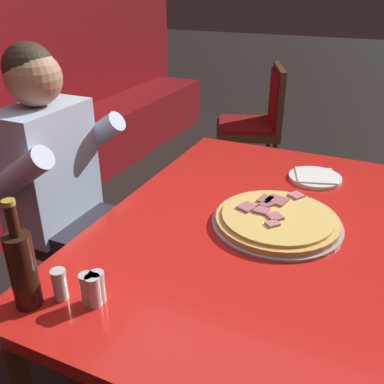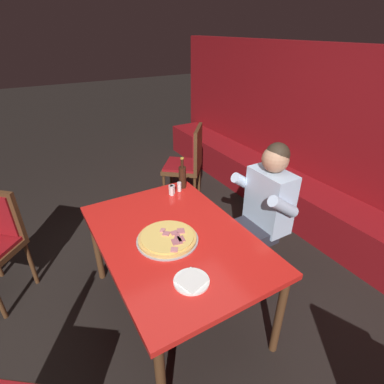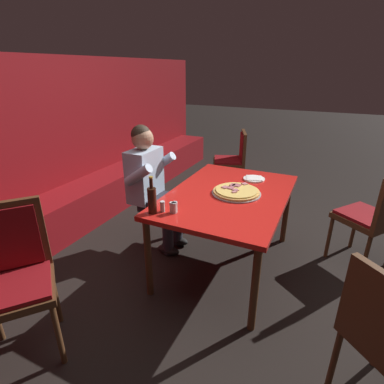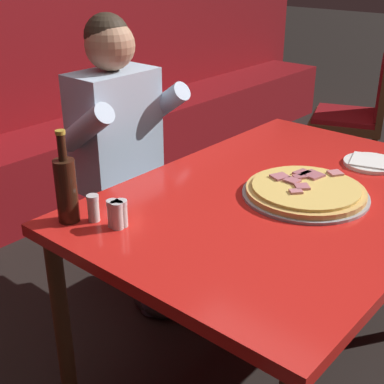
# 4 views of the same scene
# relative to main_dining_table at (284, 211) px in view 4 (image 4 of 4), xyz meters

# --- Properties ---
(ground_plane) EXTENTS (24.00, 24.00, 0.00)m
(ground_plane) POSITION_rel_main_dining_table_xyz_m (0.00, 0.00, -0.67)
(ground_plane) COLOR black
(booth_bench) EXTENTS (6.46, 0.48, 0.46)m
(booth_bench) POSITION_rel_main_dining_table_xyz_m (0.00, 1.86, -0.44)
(booth_bench) COLOR maroon
(booth_bench) RESTS_ON ground_plane
(main_dining_table) EXTENTS (1.45, 0.99, 0.74)m
(main_dining_table) POSITION_rel_main_dining_table_xyz_m (0.00, 0.00, 0.00)
(main_dining_table) COLOR #4C2D19
(main_dining_table) RESTS_ON ground_plane
(pizza) EXTENTS (0.43, 0.43, 0.05)m
(pizza) POSITION_rel_main_dining_table_xyz_m (0.02, -0.06, 0.09)
(pizza) COLOR #9E9EA3
(pizza) RESTS_ON main_dining_table
(plate_white_paper) EXTENTS (0.21, 0.21, 0.02)m
(plate_white_paper) POSITION_rel_main_dining_table_xyz_m (0.44, -0.11, 0.08)
(plate_white_paper) COLOR white
(plate_white_paper) RESTS_ON main_dining_table
(beer_bottle) EXTENTS (0.07, 0.07, 0.29)m
(beer_bottle) POSITION_rel_main_dining_table_xyz_m (-0.61, 0.40, 0.18)
(beer_bottle) COLOR black
(beer_bottle) RESTS_ON main_dining_table
(shaker_red_pepper_flakes) EXTENTS (0.04, 0.04, 0.09)m
(shaker_red_pepper_flakes) POSITION_rel_main_dining_table_xyz_m (-0.56, 0.34, 0.11)
(shaker_red_pepper_flakes) COLOR silver
(shaker_red_pepper_flakes) RESTS_ON main_dining_table
(shaker_parmesan) EXTENTS (0.04, 0.04, 0.09)m
(shaker_parmesan) POSITION_rel_main_dining_table_xyz_m (-0.55, 0.27, 0.11)
(shaker_parmesan) COLOR silver
(shaker_parmesan) RESTS_ON main_dining_table
(shaker_oregano) EXTENTS (0.04, 0.04, 0.09)m
(shaker_oregano) POSITION_rel_main_dining_table_xyz_m (-0.53, 0.25, 0.11)
(shaker_oregano) COLOR silver
(shaker_oregano) RESTS_ON main_dining_table
(shaker_black_pepper) EXTENTS (0.04, 0.04, 0.09)m
(shaker_black_pepper) POSITION_rel_main_dining_table_xyz_m (-0.55, 0.25, 0.11)
(shaker_black_pepper) COLOR silver
(shaker_black_pepper) RESTS_ON main_dining_table
(diner_seated_blue_shirt) EXTENTS (0.53, 0.53, 1.27)m
(diner_seated_blue_shirt) POSITION_rel_main_dining_table_xyz_m (0.01, 0.80, 0.03)
(diner_seated_blue_shirt) COLOR black
(diner_seated_blue_shirt) RESTS_ON ground_plane
(dining_chair_far_right) EXTENTS (0.57, 0.57, 0.94)m
(dining_chair_far_right) POSITION_rel_main_dining_table_xyz_m (1.72, 0.50, -0.11)
(dining_chair_far_right) COLOR #4C2D19
(dining_chair_far_right) RESTS_ON ground_plane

